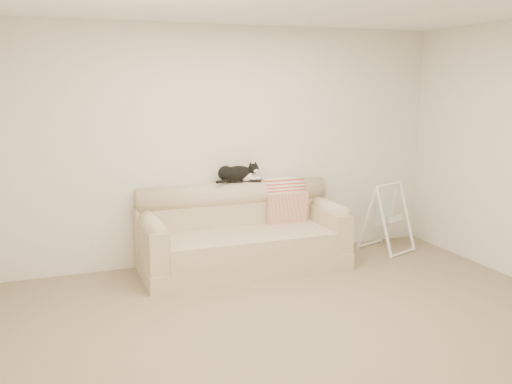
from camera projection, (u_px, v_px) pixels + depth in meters
ground_plane at (307, 324)px, 4.78m from camera, size 5.00×5.00×0.00m
room_shell at (311, 143)px, 4.49m from camera, size 5.04×4.04×2.60m
sofa at (241, 236)px, 6.19m from camera, size 2.20×0.93×0.90m
remote_a at (235, 181)px, 6.32m from camera, size 0.19×0.08×0.03m
remote_b at (254, 181)px, 6.38m from camera, size 0.18×0.09×0.02m
tuxedo_cat at (237, 173)px, 6.30m from camera, size 0.55×0.26×0.22m
throw_blanket at (283, 194)px, 6.53m from camera, size 0.48×0.38×0.58m
baby_swing at (387, 217)px, 6.81m from camera, size 0.65×0.67×0.82m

